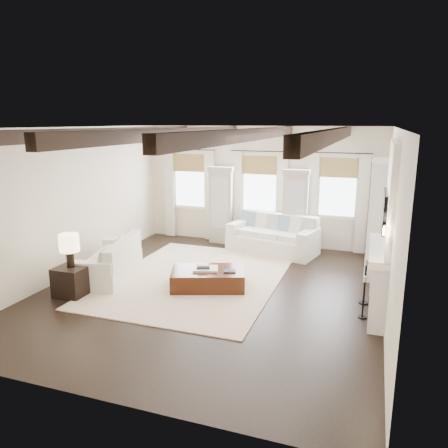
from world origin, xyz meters
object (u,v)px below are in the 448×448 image
(ottoman, at_px, (208,279))
(side_table_front, at_px, (72,281))
(side_table_back, at_px, (222,229))
(sofa_back, at_px, (274,237))
(sofa_left, at_px, (112,262))

(ottoman, height_order, side_table_front, side_table_front)
(side_table_back, bearing_deg, sofa_back, -20.58)
(side_table_front, height_order, side_table_back, side_table_back)
(sofa_back, distance_m, ottoman, 3.02)
(sofa_back, relative_size, side_table_back, 3.70)
(sofa_left, distance_m, side_table_back, 3.86)
(sofa_left, bearing_deg, side_table_back, 71.05)
(sofa_back, height_order, side_table_back, sofa_back)
(sofa_back, bearing_deg, sofa_left, -133.59)
(sofa_back, height_order, side_table_front, sofa_back)
(sofa_left, height_order, side_table_front, sofa_left)
(sofa_left, distance_m, side_table_front, 1.15)
(side_table_front, bearing_deg, sofa_back, 53.89)
(ottoman, bearing_deg, sofa_left, 162.88)
(ottoman, xyz_separation_m, side_table_back, (-0.94, 3.55, 0.14))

